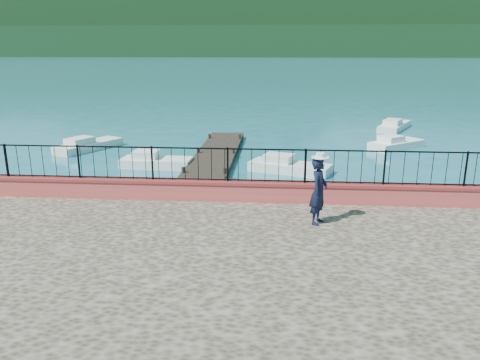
# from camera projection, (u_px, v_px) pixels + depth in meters

# --- Properties ---
(ground) EXTENTS (2000.00, 2000.00, 0.00)m
(ground) POSITION_uv_depth(u_px,v_px,m) (225.00, 303.00, 10.41)
(ground) COLOR #19596B
(ground) RESTS_ON ground
(parapet) EXTENTS (28.00, 0.46, 0.58)m
(parapet) POSITION_uv_depth(u_px,v_px,m) (238.00, 191.00, 13.55)
(parapet) COLOR #BB4543
(parapet) RESTS_ON promenade
(railing) EXTENTS (27.00, 0.05, 0.95)m
(railing) POSITION_uv_depth(u_px,v_px,m) (238.00, 165.00, 13.34)
(railing) COLOR black
(railing) RESTS_ON parapet
(dock) EXTENTS (2.00, 16.00, 0.30)m
(dock) POSITION_uv_depth(u_px,v_px,m) (210.00, 165.00, 22.03)
(dock) COLOR #2D231C
(dock) RESTS_ON ground
(far_forest) EXTENTS (900.00, 60.00, 18.00)m
(far_forest) POSITION_uv_depth(u_px,v_px,m) (277.00, 42.00, 295.69)
(far_forest) COLOR black
(far_forest) RESTS_ON ground
(foothills) EXTENTS (900.00, 120.00, 44.00)m
(foothills) POSITION_uv_depth(u_px,v_px,m) (277.00, 25.00, 349.69)
(foothills) COLOR black
(foothills) RESTS_ON ground
(companion_hill) EXTENTS (448.00, 384.00, 180.00)m
(companion_hill) POSITION_uv_depth(u_px,v_px,m) (471.00, 53.00, 530.94)
(companion_hill) COLOR #142D23
(companion_hill) RESTS_ON ground
(person) EXTENTS (0.61, 0.73, 1.70)m
(person) POSITION_uv_depth(u_px,v_px,m) (319.00, 191.00, 11.63)
(person) COLOR black
(person) RESTS_ON promenade
(hat) EXTENTS (0.44, 0.44, 0.12)m
(hat) POSITION_uv_depth(u_px,v_px,m) (320.00, 155.00, 11.38)
(hat) COLOR silver
(hat) RESTS_ON person
(boat_0) EXTENTS (3.36, 1.44, 0.80)m
(boat_0) POSITION_uv_depth(u_px,v_px,m) (156.00, 159.00, 22.22)
(boat_0) COLOR silver
(boat_0) RESTS_ON ground
(boat_1) EXTENTS (3.90, 2.50, 0.80)m
(boat_1) POSITION_uv_depth(u_px,v_px,m) (290.00, 164.00, 21.30)
(boat_1) COLOR silver
(boat_1) RESTS_ON ground
(boat_2) EXTENTS (3.47, 3.06, 0.80)m
(boat_2) POSITION_uv_depth(u_px,v_px,m) (397.00, 141.00, 26.34)
(boat_2) COLOR white
(boat_2) RESTS_ON ground
(boat_3) EXTENTS (2.98, 4.13, 0.80)m
(boat_3) POSITION_uv_depth(u_px,v_px,m) (89.00, 143.00, 26.01)
(boat_3) COLOR silver
(boat_3) RESTS_ON ground
(boat_5) EXTENTS (3.09, 4.41, 0.80)m
(boat_5) POSITION_uv_depth(u_px,v_px,m) (395.00, 124.00, 32.50)
(boat_5) COLOR silver
(boat_5) RESTS_ON ground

